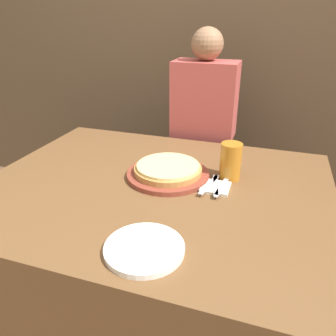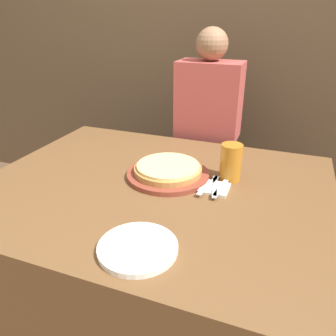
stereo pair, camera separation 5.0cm
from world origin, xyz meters
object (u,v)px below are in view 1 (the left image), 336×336
Objects in this scene: fork at (209,184)px; spoon at (222,186)px; dinner_knife at (216,185)px; diner_person at (202,145)px; beer_glass at (231,160)px; pizza_on_board at (168,171)px; dinner_plate at (144,249)px.

spoon is (0.05, 0.00, 0.00)m from fork.
diner_person reaches higher than dinner_knife.
beer_glass is 0.86× the size of fork.
beer_glass is 0.13m from spoon.
pizza_on_board reaches higher than spoon.
dinner_knife is (0.02, 0.00, 0.00)m from fork.
pizza_on_board is at bearing -91.29° from diner_person.
diner_person is (-0.24, 0.54, -0.17)m from beer_glass.
dinner_knife is at bearing -108.98° from beer_glass.
spoon is at bearing 0.00° from fork.
dinner_plate reaches higher than spoon.
dinner_knife and spoon have the same top height.
dinner_plate is at bearing -102.89° from fork.
pizza_on_board reaches higher than dinner_plate.
pizza_on_board is 0.22m from dinner_knife.
pizza_on_board is at bearing 100.27° from dinner_plate.
diner_person is at bearing 108.94° from spoon.
dinner_plate is 0.46m from dinner_knife.
dinner_plate is 1.10m from diner_person.
dinner_plate is 0.45m from fork.
beer_glass is at bearing 60.19° from fork.
beer_glass is 0.12× the size of diner_person.
beer_glass reaches higher than dinner_plate.
pizza_on_board reaches higher than fork.
dinner_plate is 1.31× the size of fork.
fork is (0.10, 0.44, 0.01)m from dinner_plate.
beer_glass is 0.14m from fork.
fork is 0.02m from dinner_knife.
beer_glass is (0.25, 0.07, 0.06)m from pizza_on_board.
beer_glass reaches higher than fork.
fork is 0.05m from spoon.
pizza_on_board is 1.93× the size of fork.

